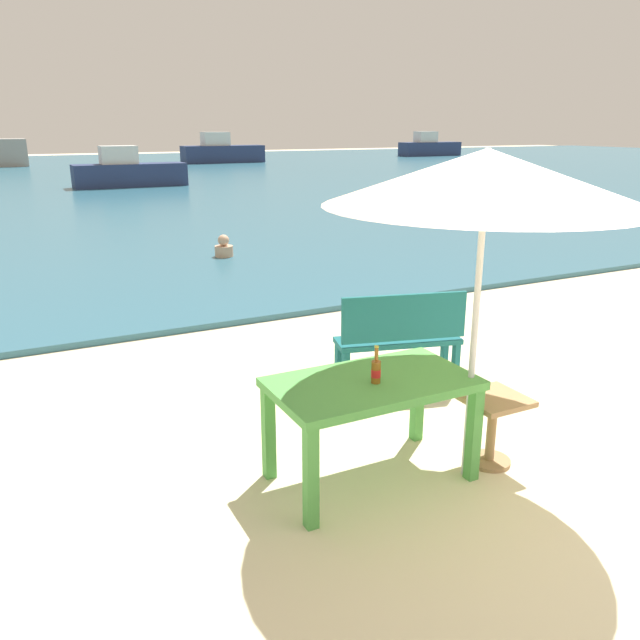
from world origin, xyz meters
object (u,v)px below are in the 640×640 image
(beer_bottle_amber, at_px, (376,370))
(bench_teal_center, at_px, (400,334))
(boat_sailboat, at_px, (429,147))
(side_table_wood, at_px, (492,420))
(patio_umbrella, at_px, (486,178))
(swimmer_person, at_px, (224,248))
(boat_barge, at_px, (222,152))
(picnic_table_green, at_px, (372,394))
(boat_tanker, at_px, (129,172))

(beer_bottle_amber, distance_m, bench_teal_center, 1.79)
(bench_teal_center, height_order, boat_sailboat, boat_sailboat)
(side_table_wood, xyz_separation_m, boat_sailboat, (28.51, 39.66, 0.40))
(beer_bottle_amber, relative_size, side_table_wood, 0.49)
(patio_umbrella, relative_size, side_table_wood, 4.26)
(side_table_wood, bearing_deg, swimmer_person, 85.35)
(swimmer_person, height_order, boat_barge, boat_barge)
(patio_umbrella, distance_m, boat_sailboat, 49.05)
(boat_sailboat, bearing_deg, bench_teal_center, -126.59)
(patio_umbrella, xyz_separation_m, boat_barge, (10.89, 37.80, -1.34))
(beer_bottle_amber, distance_m, boat_sailboat, 49.25)
(picnic_table_green, relative_size, bench_teal_center, 1.12)
(picnic_table_green, height_order, side_table_wood, picnic_table_green)
(swimmer_person, xyz_separation_m, boat_barge, (9.97, 29.70, 0.53))
(picnic_table_green, xyz_separation_m, bench_teal_center, (1.12, 1.31, -0.11))
(bench_teal_center, xyz_separation_m, boat_sailboat, (28.30, 38.13, 0.21))
(swimmer_person, height_order, boat_tanker, boat_tanker)
(side_table_wood, bearing_deg, patio_umbrella, -171.08)
(patio_umbrella, relative_size, boat_tanker, 0.53)
(boat_barge, relative_size, boat_tanker, 1.22)
(patio_umbrella, relative_size, boat_barge, 0.43)
(swimmer_person, bearing_deg, patio_umbrella, -96.51)
(beer_bottle_amber, bearing_deg, patio_umbrella, -18.18)
(boat_barge, bearing_deg, swimmer_person, -108.55)
(boat_barge, distance_m, boat_sailboat, 17.99)
(patio_umbrella, height_order, boat_barge, patio_umbrella)
(bench_teal_center, bearing_deg, beer_bottle_amber, -129.54)
(picnic_table_green, xyz_separation_m, boat_tanker, (2.80, 23.11, -0.00))
(bench_teal_center, relative_size, boat_tanker, 0.29)
(boat_tanker, distance_m, boat_sailboat, 31.23)
(picnic_table_green, bearing_deg, patio_umbrella, -22.76)
(beer_bottle_amber, bearing_deg, swimmer_person, 78.73)
(swimmer_person, relative_size, boat_tanker, 0.09)
(boat_barge, bearing_deg, picnic_table_green, -107.08)
(boat_tanker, bearing_deg, swimmer_person, -94.62)
(patio_umbrella, height_order, swimmer_person, patio_umbrella)
(picnic_table_green, height_order, boat_barge, boat_barge)
(picnic_table_green, relative_size, side_table_wood, 2.59)
(patio_umbrella, bearing_deg, bench_teal_center, 73.17)
(picnic_table_green, relative_size, beer_bottle_amber, 5.28)
(picnic_table_green, relative_size, boat_tanker, 0.32)
(side_table_wood, relative_size, boat_tanker, 0.12)
(picnic_table_green, relative_size, patio_umbrella, 0.61)
(boat_sailboat, bearing_deg, boat_tanker, -148.48)
(picnic_table_green, bearing_deg, beer_bottle_amber, -97.39)
(boat_barge, height_order, boat_sailboat, boat_barge)
(patio_umbrella, distance_m, boat_tanker, 23.52)
(beer_bottle_amber, relative_size, boat_barge, 0.05)
(patio_umbrella, xyz_separation_m, swimmer_person, (0.92, 8.11, -1.88))
(picnic_table_green, bearing_deg, boat_sailboat, 53.28)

